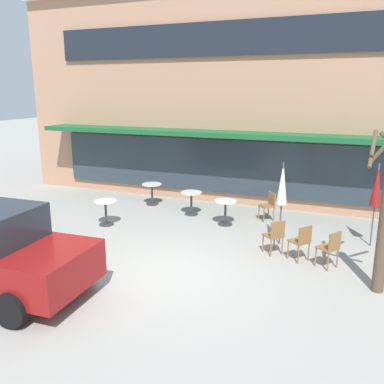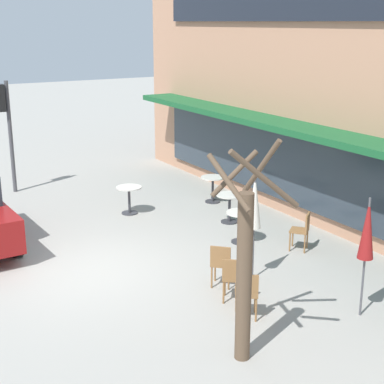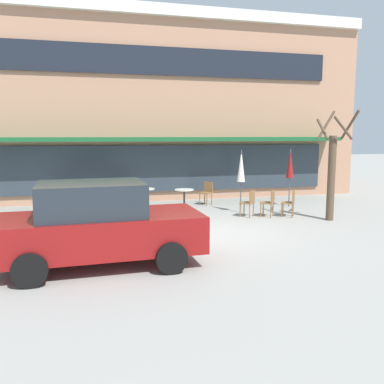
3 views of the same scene
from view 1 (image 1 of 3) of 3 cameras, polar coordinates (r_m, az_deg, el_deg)
The scene contains 12 objects.
ground_plane at distance 9.35m, azimuth -3.79°, elevation -11.15°, with size 80.00×80.00×0.00m, color #9E9B93.
building_facade at distance 17.95m, azimuth 10.24°, elevation 13.68°, with size 17.51×9.10×7.81m.
cafe_table_near_wall at distance 12.51m, azimuth -12.02°, elevation -2.29°, with size 0.70×0.70×0.76m.
cafe_table_streetside at distance 12.30m, azimuth 4.71°, elevation -2.30°, with size 0.70×0.70×0.76m.
cafe_table_by_tree at distance 13.26m, azimuth -0.09°, elevation -1.03°, with size 0.70×0.70×0.76m.
cafe_table_mid_patio at distance 14.49m, azimuth -5.64°, elevation 0.22°, with size 0.70×0.70×0.76m.
patio_umbrella_green_folded at distance 11.32m, azimuth 24.52°, elevation 0.82°, with size 0.28×0.28×2.20m.
patio_umbrella_cream_folded at distance 10.70m, azimuth 12.57°, elevation 1.07°, with size 0.28×0.28×2.20m.
cafe_chair_0 at distance 10.28m, azimuth 11.56°, elevation -5.84°, with size 0.57×0.57×0.89m.
cafe_chair_1 at distance 10.05m, azimuth 15.11°, elevation -6.54°, with size 0.56×0.56×0.89m.
cafe_chair_2 at distance 12.90m, azimuth 10.72°, elevation -1.67°, with size 0.56×0.56×0.89m.
cafe_chair_3 at distance 9.84m, azimuth 18.84°, elevation -7.26°, with size 0.55×0.55×0.89m.
Camera 1 is at (3.70, -7.60, 4.00)m, focal length 38.00 mm.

